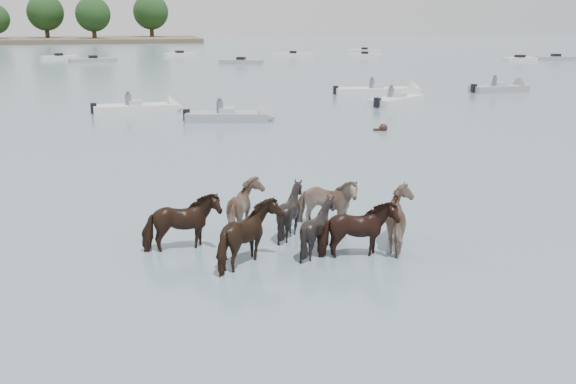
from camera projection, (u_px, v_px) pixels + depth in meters
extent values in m
plane|color=slate|center=(383.00, 268.00, 14.52)|extent=(400.00, 400.00, 0.00)
imported|color=black|center=(181.00, 225.00, 15.48)|extent=(1.96, 1.10, 1.58)
imported|color=gray|center=(247.00, 210.00, 16.86)|extent=(1.36, 1.56, 1.51)
imported|color=black|center=(291.00, 213.00, 16.56)|extent=(1.67, 1.58, 1.51)
imported|color=#907262|center=(326.00, 205.00, 17.28)|extent=(1.98, 1.60, 1.53)
imported|color=black|center=(251.00, 239.00, 14.50)|extent=(1.79, 1.94, 1.61)
imported|color=black|center=(318.00, 230.00, 15.30)|extent=(1.45, 1.32, 1.46)
imported|color=black|center=(357.00, 233.00, 15.00)|extent=(1.85, 0.88, 1.54)
imported|color=#7B6753|center=(404.00, 221.00, 15.79)|extent=(1.57, 1.76, 1.59)
sphere|color=black|center=(383.00, 128.00, 32.28)|extent=(0.44, 0.44, 0.44)
cube|color=black|center=(378.00, 130.00, 32.25)|extent=(0.50, 0.22, 0.18)
cube|color=silver|center=(136.00, 109.00, 38.40)|extent=(4.86, 1.80, 0.55)
cone|color=silver|center=(176.00, 108.00, 39.02)|extent=(0.97, 1.64, 1.60)
cube|color=#99ADB7|center=(135.00, 103.00, 38.31)|extent=(0.85, 1.15, 0.35)
cube|color=black|center=(94.00, 108.00, 37.74)|extent=(0.36, 0.36, 0.60)
cylinder|color=#595966|center=(128.00, 100.00, 38.17)|extent=(0.36, 0.36, 0.70)
sphere|color=#595966|center=(128.00, 93.00, 38.05)|extent=(0.24, 0.24, 0.24)
cube|color=gray|center=(227.00, 117.00, 35.23)|extent=(4.69, 2.54, 0.55)
cone|color=gray|center=(268.00, 117.00, 35.25)|extent=(1.23, 1.76, 1.60)
cube|color=#99ADB7|center=(227.00, 111.00, 35.14)|extent=(1.03, 1.27, 0.35)
cube|color=black|center=(187.00, 115.00, 35.17)|extent=(0.42, 0.42, 0.60)
cylinder|color=#595966|center=(220.00, 108.00, 35.00)|extent=(0.36, 0.36, 0.70)
sphere|color=#595966|center=(219.00, 99.00, 34.88)|extent=(0.24, 0.24, 0.24)
cube|color=silver|center=(377.00, 91.00, 47.66)|extent=(6.33, 2.36, 0.55)
cone|color=silver|center=(417.00, 91.00, 47.97)|extent=(1.09, 1.70, 1.60)
cube|color=#99ADB7|center=(377.00, 87.00, 47.57)|extent=(0.93, 1.21, 0.35)
cube|color=black|center=(336.00, 90.00, 47.31)|extent=(0.39, 0.39, 0.60)
cylinder|color=#595966|center=(372.00, 84.00, 47.43)|extent=(0.36, 0.36, 0.70)
sphere|color=#595966|center=(372.00, 78.00, 47.31)|extent=(0.24, 0.24, 0.24)
cube|color=silver|center=(396.00, 101.00, 42.15)|extent=(4.82, 4.28, 0.55)
cone|color=silver|center=(414.00, 98.00, 44.00)|extent=(1.70, 1.81, 1.60)
cube|color=#99ADB7|center=(397.00, 96.00, 42.06)|extent=(1.32, 1.37, 0.35)
cube|color=black|center=(377.00, 102.00, 40.27)|extent=(0.49, 0.49, 0.60)
cylinder|color=#595966|center=(391.00, 93.00, 41.92)|extent=(0.36, 0.36, 0.70)
sphere|color=#595966|center=(391.00, 86.00, 41.80)|extent=(0.24, 0.24, 0.24)
cube|color=gray|center=(499.00, 89.00, 49.24)|extent=(4.46, 1.86, 0.55)
cone|color=gray|center=(523.00, 88.00, 49.85)|extent=(0.99, 1.65, 1.60)
cube|color=#99ADB7|center=(499.00, 85.00, 49.15)|extent=(0.86, 1.17, 0.35)
cube|color=black|center=(474.00, 88.00, 48.60)|extent=(0.37, 0.37, 0.60)
cylinder|color=#595966|center=(495.00, 82.00, 49.01)|extent=(0.36, 0.36, 0.70)
sphere|color=#595966|center=(495.00, 76.00, 48.90)|extent=(0.24, 0.24, 0.24)
cube|color=silver|center=(59.00, 58.00, 87.64)|extent=(4.95, 3.03, 0.60)
cube|color=black|center=(59.00, 55.00, 87.54)|extent=(1.28, 1.28, 0.50)
cube|color=gray|center=(93.00, 60.00, 82.44)|extent=(6.09, 3.06, 0.60)
cube|color=black|center=(93.00, 57.00, 82.34)|extent=(1.24, 1.24, 0.50)
cube|color=silver|center=(180.00, 55.00, 94.59)|extent=(4.84, 2.89, 0.60)
cube|color=black|center=(180.00, 52.00, 94.49)|extent=(1.27, 1.27, 0.50)
cube|color=gray|center=(241.00, 62.00, 79.12)|extent=(5.46, 3.53, 0.60)
cube|color=black|center=(241.00, 59.00, 79.02)|extent=(1.32, 1.32, 0.50)
cube|color=silver|center=(293.00, 55.00, 93.66)|extent=(6.02, 2.74, 0.60)
cube|color=black|center=(293.00, 53.00, 93.56)|extent=(1.19, 1.19, 0.50)
cube|color=silver|center=(365.00, 56.00, 92.08)|extent=(4.99, 2.95, 0.60)
cube|color=black|center=(365.00, 53.00, 91.98)|extent=(1.27, 1.27, 0.50)
cube|color=silver|center=(365.00, 51.00, 104.84)|extent=(5.36, 3.35, 0.60)
cube|color=black|center=(365.00, 49.00, 104.74)|extent=(1.30, 1.30, 0.50)
cube|color=silver|center=(520.00, 60.00, 83.65)|extent=(5.06, 2.38, 0.60)
cube|color=black|center=(520.00, 57.00, 83.55)|extent=(1.17, 1.17, 0.50)
cube|color=gray|center=(556.00, 59.00, 86.09)|extent=(5.38, 2.20, 0.60)
cube|color=black|center=(556.00, 56.00, 85.99)|extent=(1.13, 1.13, 0.50)
cylinder|color=#382619|center=(47.00, 34.00, 149.71)|extent=(1.00, 1.00, 3.73)
sphere|color=black|center=(45.00, 12.00, 148.44)|extent=(8.29, 8.29, 8.29)
cylinder|color=#382619|center=(94.00, 35.00, 147.08)|extent=(1.00, 1.00, 3.51)
sphere|color=black|center=(93.00, 14.00, 145.89)|extent=(7.80, 7.80, 7.80)
cylinder|color=#382619|center=(152.00, 33.00, 160.05)|extent=(1.00, 1.00, 3.85)
sphere|color=black|center=(151.00, 12.00, 158.74)|extent=(8.57, 8.57, 8.57)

